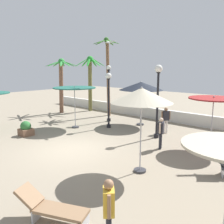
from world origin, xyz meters
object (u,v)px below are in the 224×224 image
(lounge_chair_0, at_px, (52,207))
(seagull_1, at_px, (109,42))
(guest_2, at_px, (166,118))
(planter, at_px, (26,129))
(lamp_post_3, at_px, (158,90))
(guest_1, at_px, (109,207))
(palm_tree_2, at_px, (61,78))
(patio_umbrella_4, at_px, (213,102))
(palm_tree_3, at_px, (90,77))
(guest_0, at_px, (161,130))
(lamp_post_0, at_px, (109,94))
(palm_tree_1, at_px, (108,67))
(patio_umbrella_3, at_px, (74,89))
(patio_umbrella_1, at_px, (141,86))
(lamp_post_1, at_px, (109,90))
(patio_umbrella_0, at_px, (142,96))

(lounge_chair_0, relative_size, seagull_1, 1.53)
(guest_2, height_order, planter, guest_2)
(lamp_post_3, bearing_deg, planter, -141.30)
(guest_1, height_order, guest_2, guest_1)
(palm_tree_2, bearing_deg, seagull_1, -7.59)
(guest_1, bearing_deg, guest_2, 112.48)
(lamp_post_3, height_order, guest_1, lamp_post_3)
(patio_umbrella_4, relative_size, palm_tree_3, 0.53)
(patio_umbrella_4, xyz_separation_m, guest_0, (-1.82, -1.53, -1.36))
(palm_tree_2, relative_size, lamp_post_0, 1.31)
(patio_umbrella_4, bearing_deg, planter, -151.77)
(patio_umbrella_4, xyz_separation_m, palm_tree_1, (-9.32, 2.78, 1.62))
(palm_tree_3, xyz_separation_m, planter, (3.08, -7.95, -2.64))
(palm_tree_2, height_order, planter, palm_tree_2)
(guest_2, height_order, seagull_1, seagull_1)
(patio_umbrella_3, height_order, guest_0, patio_umbrella_3)
(patio_umbrella_1, bearing_deg, palm_tree_2, -173.54)
(seagull_1, bearing_deg, patio_umbrella_1, 51.40)
(lamp_post_1, xyz_separation_m, guest_1, (8.40, -9.07, -1.32))
(palm_tree_2, xyz_separation_m, lounge_chair_0, (11.97, -9.15, -2.56))
(palm_tree_3, bearing_deg, patio_umbrella_3, -52.19)
(lamp_post_3, height_order, seagull_1, seagull_1)
(patio_umbrella_1, height_order, palm_tree_3, palm_tree_3)
(patio_umbrella_4, xyz_separation_m, planter, (-8.77, -4.71, -1.90))
(guest_1, relative_size, seagull_1, 1.25)
(patio_umbrella_3, relative_size, seagull_1, 2.13)
(guest_1, xyz_separation_m, seagull_1, (-7.38, 7.98, 4.47))
(patio_umbrella_4, xyz_separation_m, seagull_1, (-6.71, 0.11, 3.15))
(patio_umbrella_0, height_order, palm_tree_1, palm_tree_1)
(lamp_post_3, bearing_deg, palm_tree_3, 159.75)
(palm_tree_1, height_order, guest_0, palm_tree_1)
(patio_umbrella_1, xyz_separation_m, lamp_post_1, (-2.37, -0.61, -0.37))
(lamp_post_0, relative_size, lamp_post_3, 0.88)
(patio_umbrella_1, distance_m, patio_umbrella_3, 4.38)
(palm_tree_1, height_order, lamp_post_1, palm_tree_1)
(palm_tree_3, relative_size, seagull_1, 3.82)
(palm_tree_3, relative_size, lounge_chair_0, 2.50)
(patio_umbrella_1, relative_size, lamp_post_3, 0.74)
(lamp_post_0, height_order, planter, lamp_post_0)
(lamp_post_3, relative_size, lounge_chair_0, 2.07)
(lamp_post_3, height_order, guest_2, lamp_post_3)
(lounge_chair_0, bearing_deg, patio_umbrella_1, 113.61)
(guest_0, bearing_deg, lamp_post_1, 155.24)
(palm_tree_2, height_order, lamp_post_3, palm_tree_2)
(patio_umbrella_1, distance_m, palm_tree_3, 6.67)
(lamp_post_1, relative_size, seagull_1, 3.16)
(lounge_chair_0, bearing_deg, palm_tree_1, 127.18)
(patio_umbrella_0, xyz_separation_m, lamp_post_1, (-6.67, 5.47, -0.60))
(guest_0, bearing_deg, lamp_post_0, 163.64)
(patio_umbrella_0, xyz_separation_m, patio_umbrella_4, (1.06, 4.27, -0.60))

